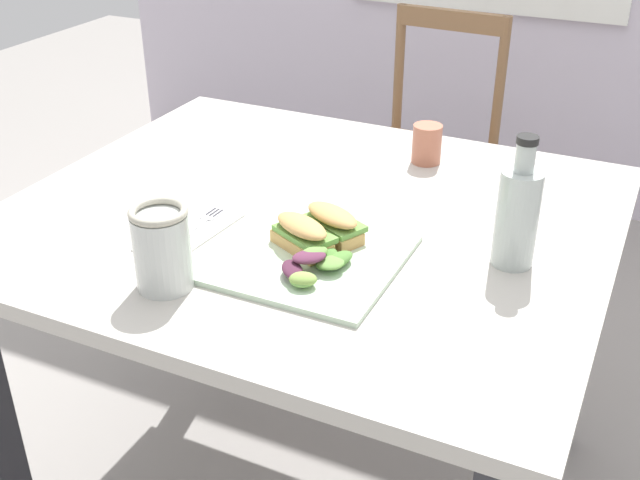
% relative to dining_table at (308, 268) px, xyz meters
% --- Properties ---
extents(ground_plane, '(7.23, 7.23, 0.00)m').
position_rel_dining_table_xyz_m(ground_plane, '(0.05, 0.10, -0.61)').
color(ground_plane, gray).
extents(dining_table, '(1.12, 0.97, 0.74)m').
position_rel_dining_table_xyz_m(dining_table, '(0.00, 0.00, 0.00)').
color(dining_table, '#BCB7AD').
rests_on(dining_table, ground).
extents(chair_wooden_far, '(0.42, 0.42, 0.87)m').
position_rel_dining_table_xyz_m(chair_wooden_far, '(-0.09, 1.05, -0.17)').
color(chair_wooden_far, '#8E6642').
rests_on(chair_wooden_far, ground).
extents(plate_lunch, '(0.30, 0.30, 0.01)m').
position_rel_dining_table_xyz_m(plate_lunch, '(0.08, -0.17, 0.13)').
color(plate_lunch, beige).
rests_on(plate_lunch, dining_table).
extents(sandwich_half_front, '(0.13, 0.11, 0.06)m').
position_rel_dining_table_xyz_m(sandwich_half_front, '(0.06, -0.15, 0.16)').
color(sandwich_half_front, tan).
rests_on(sandwich_half_front, plate_lunch).
extents(sandwich_half_back, '(0.13, 0.11, 0.06)m').
position_rel_dining_table_xyz_m(sandwich_half_back, '(0.09, -0.09, 0.16)').
color(sandwich_half_back, tan).
rests_on(sandwich_half_back, plate_lunch).
extents(salad_mixed_greens, '(0.11, 0.14, 0.04)m').
position_rel_dining_table_xyz_m(salad_mixed_greens, '(0.12, -0.21, 0.15)').
color(salad_mixed_greens, '#518438').
rests_on(salad_mixed_greens, plate_lunch).
extents(napkin_folded, '(0.11, 0.22, 0.00)m').
position_rel_dining_table_xyz_m(napkin_folded, '(-0.15, -0.17, 0.13)').
color(napkin_folded, white).
rests_on(napkin_folded, dining_table).
extents(fork_on_napkin, '(0.03, 0.19, 0.00)m').
position_rel_dining_table_xyz_m(fork_on_napkin, '(-0.15, -0.15, 0.13)').
color(fork_on_napkin, silver).
rests_on(fork_on_napkin, napkin_folded).
extents(bottle_cold_brew, '(0.07, 0.07, 0.23)m').
position_rel_dining_table_xyz_m(bottle_cold_brew, '(0.39, -0.03, 0.21)').
color(bottle_cold_brew, black).
rests_on(bottle_cold_brew, dining_table).
extents(mason_jar_iced_tea, '(0.09, 0.09, 0.14)m').
position_rel_dining_table_xyz_m(mason_jar_iced_tea, '(-0.09, -0.34, 0.19)').
color(mason_jar_iced_tea, gold).
rests_on(mason_jar_iced_tea, dining_table).
extents(cup_extra_side, '(0.06, 0.06, 0.08)m').
position_rel_dining_table_xyz_m(cup_extra_side, '(0.13, 0.32, 0.17)').
color(cup_extra_side, '#B2664C').
rests_on(cup_extra_side, dining_table).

